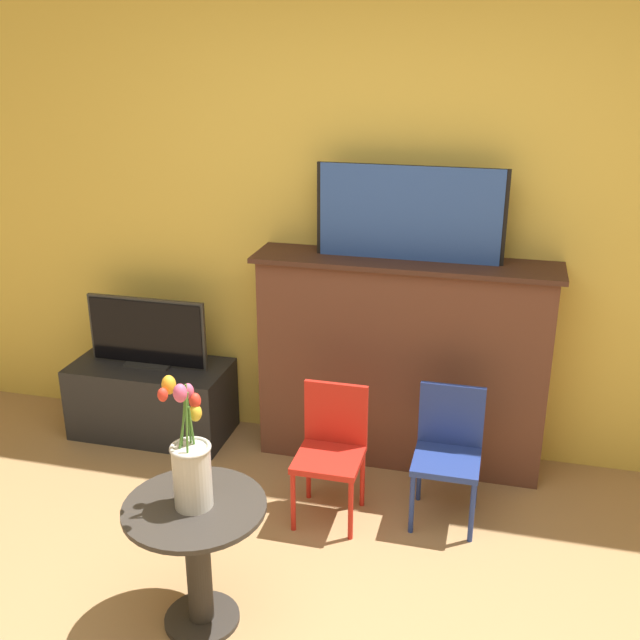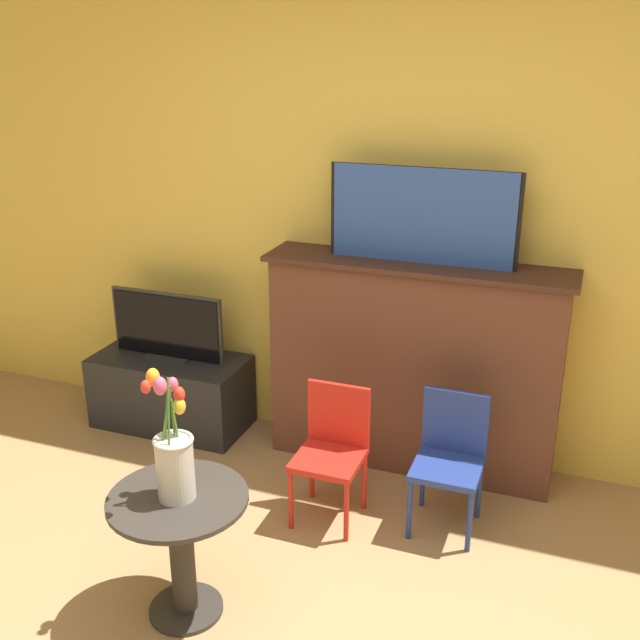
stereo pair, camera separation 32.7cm
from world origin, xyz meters
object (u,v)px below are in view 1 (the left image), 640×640
Objects in this scene: chair_blue at (448,446)px; vase_tulips at (191,464)px; painting at (410,213)px; tv_monitor at (147,333)px; chair_red at (332,444)px.

vase_tulips is (-0.86, -0.96, 0.35)m from chair_blue.
chair_blue is (0.29, -0.48, -0.99)m from painting.
painting is 1.62m from tv_monitor.
chair_blue is 1.34m from vase_tulips.
painting is 1.45× the size of chair_blue.
tv_monitor is 1.32m from chair_red.
chair_red is at bearing -23.27° from tv_monitor.
painting reaches higher than vase_tulips.
painting is 1.77× the size of vase_tulips.
tv_monitor is 1.61m from vase_tulips.
painting is 1.34× the size of tv_monitor.
vase_tulips is at bearing -111.13° from chair_red.
vase_tulips is (0.86, -1.36, 0.09)m from tv_monitor.
chair_blue is (1.73, -0.39, -0.25)m from tv_monitor.
tv_monitor reaches higher than chair_red.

